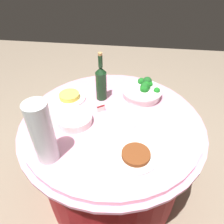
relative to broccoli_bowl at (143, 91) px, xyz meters
The scene contains 10 objects.
ground_plane 0.85m from the broccoli_bowl, 55.69° to the left, with size 6.00×6.00×0.00m, color gray.
buffet_table 0.52m from the broccoli_bowl, 55.69° to the left, with size 1.16×1.16×0.74m.
broccoli_bowl is the anchor object (origin of this frame).
plate_stack 0.52m from the broccoli_bowl, 39.83° to the left, with size 0.21×0.21×0.05m.
wine_bottle 0.30m from the broccoli_bowl, 12.34° to the left, with size 0.07×0.07×0.34m.
decorative_fruit_vase 0.78m from the broccoli_bowl, 52.66° to the left, with size 0.11×0.11×0.34m.
serving_tongs 0.40m from the broccoli_bowl, 88.00° to the left, with size 0.09×0.17×0.01m.
food_plate_fried_egg 0.51m from the broccoli_bowl, 11.44° to the left, with size 0.22×0.22×0.04m.
food_plate_stir_fry 0.56m from the broccoli_bowl, 87.58° to the left, with size 0.22×0.22×0.03m.
label_placard_front 0.34m from the broccoli_bowl, 38.88° to the left, with size 0.05×0.04×0.05m.
Camera 1 is at (-0.13, 0.99, 1.61)m, focal length 33.97 mm.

